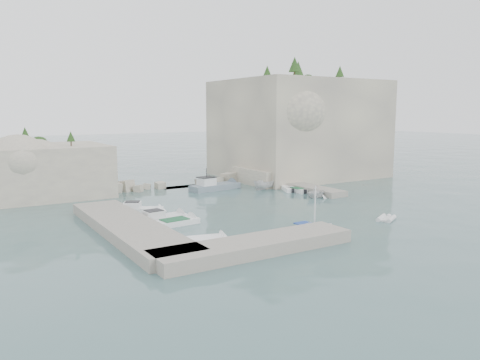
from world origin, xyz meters
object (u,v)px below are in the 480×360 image
tender_east_a (317,197)px  tender_east_d (266,189)px  tender_east_b (297,192)px  work_boat (215,190)px  inflatable_dinghy (386,220)px  motorboat_b (161,221)px  motorboat_e (203,244)px  tender_east_c (288,190)px  motorboat_c (175,225)px  motorboat_a (140,212)px  rowboat (314,231)px

tender_east_a → tender_east_d: (-1.90, 9.32, 0.00)m
tender_east_b → work_boat: (-9.11, 8.17, 0.00)m
inflatable_dinghy → tender_east_d: tender_east_d is taller
motorboat_b → motorboat_e: (-0.20, -10.04, 0.00)m
tender_east_c → tender_east_d: size_ratio=1.09×
motorboat_c → tender_east_b: bearing=14.7°
motorboat_c → work_boat: size_ratio=0.63×
tender_east_b → tender_east_c: size_ratio=0.75×
motorboat_c → tender_east_d: tender_east_d is taller
motorboat_a → work_boat: work_boat is taller
motorboat_b → work_boat: work_boat is taller
motorboat_b → tender_east_a: 23.48m
tender_east_a → motorboat_a: bearing=78.5°
tender_east_a → tender_east_d: size_ratio=0.75×
motorboat_a → tender_east_d: 22.69m
rowboat → tender_east_a: tender_east_a is taller
tender_east_a → tender_east_c: tender_east_a is taller
work_boat → motorboat_a: bearing=-155.8°
motorboat_a → motorboat_c: 7.79m
motorboat_b → tender_east_a: size_ratio=1.77×
motorboat_b → motorboat_e: 10.04m
motorboat_e → tender_east_d: bearing=57.7°
tender_east_d → tender_east_a: bearing=-173.9°
motorboat_c → tender_east_c: (23.21, 10.84, 0.00)m
rowboat → work_boat: work_boat is taller
motorboat_e → tender_east_b: size_ratio=1.28×
inflatable_dinghy → tender_east_b: tender_east_b is taller
work_boat → motorboat_b: bearing=-142.4°
motorboat_c → motorboat_e: bearing=-101.8°
motorboat_c → tender_east_d: size_ratio=1.18×
work_boat → tender_east_a: bearing=-63.6°
motorboat_b → work_boat: (14.75, 14.74, 0.00)m
motorboat_e → tender_east_d: (21.72, 21.17, 0.00)m
motorboat_a → motorboat_e: bearing=-61.0°
tender_east_d → motorboat_a: bearing=99.2°
tender_east_b → motorboat_b: bearing=105.3°
motorboat_e → motorboat_c: size_ratio=0.88×
motorboat_b → motorboat_a: bearing=89.4°
rowboat → work_boat: size_ratio=0.57×
tender_east_d → motorboat_b: bearing=111.9°
motorboat_a → motorboat_c: bearing=-54.6°
inflatable_dinghy → rowboat: bearing=150.2°
rowboat → tender_east_c: size_ratio=0.97×
motorboat_a → tender_east_d: (21.95, 5.75, 0.00)m
motorboat_b → motorboat_c: 2.41m
motorboat_a → rowboat: bearing=-28.5°
motorboat_e → rowboat: rowboat is taller
motorboat_a → tender_east_c: (24.19, 3.12, 0.00)m
motorboat_c → tender_east_c: size_ratio=1.08×
inflatable_dinghy → work_boat: (-6.09, 27.17, 0.00)m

